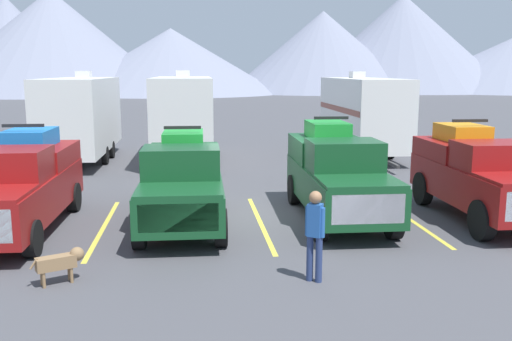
{
  "coord_description": "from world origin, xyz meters",
  "views": [
    {
      "loc": [
        -1.72,
        -15.08,
        3.91
      ],
      "look_at": [
        0.0,
        0.06,
        1.2
      ],
      "focal_mm": 39.69,
      "sensor_mm": 36.0,
      "label": 1
    }
  ],
  "objects": [
    {
      "name": "dog",
      "position": [
        -4.17,
        -4.72,
        0.42
      ],
      "size": [
        0.91,
        0.57,
        0.64
      ],
      "color": "olive",
      "rests_on": "ground"
    },
    {
      "name": "lot_stripe_d",
      "position": [
        3.99,
        -0.94,
        0.0
      ],
      "size": [
        0.12,
        5.5,
        0.01
      ],
      "primitive_type": "cube",
      "color": "gold",
      "rests_on": "ground"
    },
    {
      "name": "ground_plane",
      "position": [
        0.0,
        0.0,
        0.0
      ],
      "size": [
        240.0,
        240.0,
        0.0
      ],
      "primitive_type": "plane",
      "color": "#47474C"
    },
    {
      "name": "camper_trailer_b",
      "position": [
        -2.09,
        9.64,
        2.06
      ],
      "size": [
        2.51,
        8.53,
        3.91
      ],
      "color": "white",
      "rests_on": "ground"
    },
    {
      "name": "camper_trailer_a",
      "position": [
        -6.45,
        9.86,
        2.04
      ],
      "size": [
        2.47,
        8.62,
        3.87
      ],
      "color": "white",
      "rests_on": "ground"
    },
    {
      "name": "camper_trailer_c",
      "position": [
        6.01,
        9.98,
        2.02
      ],
      "size": [
        2.41,
        8.58,
        3.84
      ],
      "color": "white",
      "rests_on": "ground"
    },
    {
      "name": "mountain_ridge",
      "position": [
        2.4,
        87.48,
        7.21
      ],
      "size": [
        154.52,
        46.95,
        17.85
      ],
      "color": "gray",
      "rests_on": "ground"
    },
    {
      "name": "person_a",
      "position": [
        0.5,
        -5.17,
        1.0
      ],
      "size": [
        0.34,
        0.31,
        1.73
      ],
      "color": "navy",
      "rests_on": "ground"
    },
    {
      "name": "pickup_truck_b",
      "position": [
        -1.99,
        -0.79,
        1.13
      ],
      "size": [
        2.17,
        5.36,
        2.45
      ],
      "color": "#144723",
      "rests_on": "ground"
    },
    {
      "name": "pickup_truck_d",
      "position": [
        5.89,
        -1.07,
        1.2
      ],
      "size": [
        2.2,
        5.32,
        2.58
      ],
      "color": "maroon",
      "rests_on": "ground"
    },
    {
      "name": "pickup_truck_c",
      "position": [
        2.1,
        -0.57,
        1.2
      ],
      "size": [
        2.12,
        5.51,
        2.65
      ],
      "color": "#144723",
      "rests_on": "ground"
    },
    {
      "name": "lot_stripe_c",
      "position": [
        0.0,
        -0.94,
        0.0
      ],
      "size": [
        0.12,
        5.5,
        0.01
      ],
      "primitive_type": "cube",
      "color": "gold",
      "rests_on": "ground"
    },
    {
      "name": "pickup_truck_a",
      "position": [
        -6.05,
        -0.88,
        1.16
      ],
      "size": [
        2.28,
        5.9,
        2.55
      ],
      "color": "maroon",
      "rests_on": "ground"
    },
    {
      "name": "lot_stripe_b",
      "position": [
        -3.99,
        -0.94,
        0.0
      ],
      "size": [
        0.12,
        5.5,
        0.01
      ],
      "primitive_type": "cube",
      "color": "gold",
      "rests_on": "ground"
    }
  ]
}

